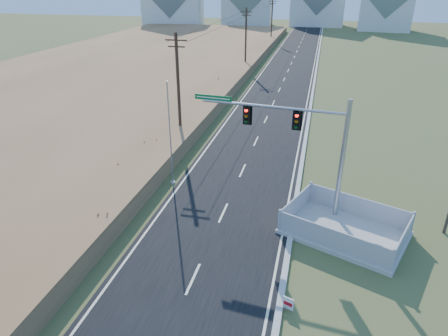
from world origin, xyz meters
TOP-DOWN VIEW (x-y plane):
  - ground at (0.00, 0.00)m, footprint 260.00×260.00m
  - road at (0.00, 50.00)m, footprint 8.00×180.00m
  - curb at (4.15, 50.00)m, footprint 0.30×180.00m
  - reed_marsh at (-24.00, 40.00)m, footprint 38.00×110.00m
  - utility_pole_near at (-6.50, 15.00)m, footprint 1.80×0.26m
  - utility_pole_mid at (-6.50, 45.00)m, footprint 1.80×0.26m
  - utility_pole_far at (-6.50, 75.00)m, footprint 1.80×0.26m
  - condo_nnw at (-18.00, 108.00)m, footprint 14.93×11.17m
  - condo_ne at (20.00, 104.00)m, footprint 14.12×10.51m
  - traffic_signal_mast at (4.64, 5.32)m, footprint 8.99×1.19m
  - fence_enclosure at (7.00, 3.48)m, footprint 7.42×6.31m
  - open_sign at (4.50, -2.81)m, footprint 0.48×0.21m
  - flagpole at (-4.30, 7.00)m, footprint 0.32×0.32m

SIDE VIEW (x-z plane):
  - ground at x=0.00m, z-range 0.00..0.00m
  - road at x=0.00m, z-range 0.00..0.06m
  - curb at x=4.15m, z-range 0.00..0.18m
  - fence_enclosure at x=7.00m, z-range -0.43..1.00m
  - open_sign at x=4.50m, z-range 0.02..0.63m
  - reed_marsh at x=-24.00m, z-range 0.00..1.30m
  - flagpole at x=-4.30m, z-range -0.72..6.39m
  - traffic_signal_mast at x=4.64m, z-range 0.82..8.00m
  - utility_pole_near at x=-6.50m, z-range 0.18..9.18m
  - utility_pole_mid at x=-6.50m, z-range 0.18..9.18m
  - utility_pole_far at x=-6.50m, z-range 0.18..9.18m
  - condo_ne at x=20.00m, z-range -1.42..15.10m
  - condo_nnw at x=-18.00m, z-range -1.58..15.45m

